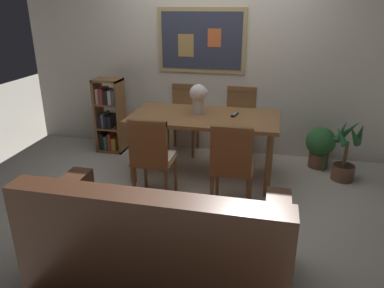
# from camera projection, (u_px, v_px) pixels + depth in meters

# --- Properties ---
(ground_plane) EXTENTS (12.00, 12.00, 0.00)m
(ground_plane) POSITION_uv_depth(u_px,v_px,m) (192.00, 191.00, 3.99)
(ground_plane) COLOR beige
(wall_back_with_painting) EXTENTS (5.20, 0.14, 2.60)m
(wall_back_with_painting) POSITION_uv_depth(u_px,v_px,m) (214.00, 54.00, 4.71)
(wall_back_with_painting) COLOR silver
(wall_back_with_painting) RESTS_ON ground_plane
(dining_table) EXTENTS (1.66, 0.86, 0.74)m
(dining_table) POSITION_uv_depth(u_px,v_px,m) (204.00, 123.00, 4.12)
(dining_table) COLOR brown
(dining_table) RESTS_ON ground_plane
(dining_chair_far_left) EXTENTS (0.40, 0.41, 0.91)m
(dining_chair_far_left) POSITION_uv_depth(u_px,v_px,m) (185.00, 113.00, 4.92)
(dining_chair_far_left) COLOR brown
(dining_chair_far_left) RESTS_ON ground_plane
(dining_chair_far_right) EXTENTS (0.40, 0.41, 0.91)m
(dining_chair_far_right) POSITION_uv_depth(u_px,v_px,m) (240.00, 116.00, 4.77)
(dining_chair_far_right) COLOR brown
(dining_chair_far_right) RESTS_ON ground_plane
(dining_chair_near_right) EXTENTS (0.40, 0.41, 0.91)m
(dining_chair_near_right) POSITION_uv_depth(u_px,v_px,m) (232.00, 162.00, 3.40)
(dining_chair_near_right) COLOR brown
(dining_chair_near_right) RESTS_ON ground_plane
(dining_chair_near_left) EXTENTS (0.40, 0.41, 0.91)m
(dining_chair_near_left) POSITION_uv_depth(u_px,v_px,m) (152.00, 154.00, 3.58)
(dining_chair_near_left) COLOR brown
(dining_chair_near_left) RESTS_ON ground_plane
(leather_couch) EXTENTS (1.80, 0.84, 0.84)m
(leather_couch) POSITION_uv_depth(u_px,v_px,m) (159.00, 244.00, 2.60)
(leather_couch) COLOR #472819
(leather_couch) RESTS_ON ground_plane
(bookshelf) EXTENTS (0.36, 0.28, 1.00)m
(bookshelf) POSITION_uv_depth(u_px,v_px,m) (109.00, 117.00, 4.93)
(bookshelf) COLOR brown
(bookshelf) RESTS_ON ground_plane
(potted_ivy) EXTENTS (0.36, 0.36, 0.60)m
(potted_ivy) POSITION_uv_depth(u_px,v_px,m) (320.00, 145.00, 4.48)
(potted_ivy) COLOR brown
(potted_ivy) RESTS_ON ground_plane
(potted_palm) EXTENTS (0.34, 0.33, 0.74)m
(potted_palm) POSITION_uv_depth(u_px,v_px,m) (346.00, 156.00, 4.15)
(potted_palm) COLOR brown
(potted_palm) RESTS_ON ground_plane
(flower_vase) EXTENTS (0.21, 0.19, 0.34)m
(flower_vase) POSITION_uv_depth(u_px,v_px,m) (198.00, 96.00, 4.09)
(flower_vase) COLOR beige
(flower_vase) RESTS_ON dining_table
(tv_remote) EXTENTS (0.07, 0.16, 0.02)m
(tv_remote) POSITION_uv_depth(u_px,v_px,m) (235.00, 115.00, 4.08)
(tv_remote) COLOR black
(tv_remote) RESTS_ON dining_table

